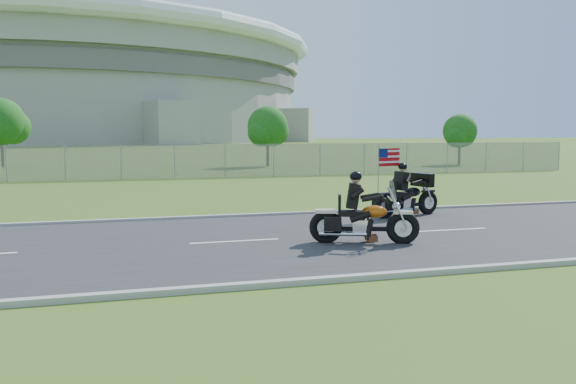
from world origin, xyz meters
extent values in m
plane|color=#364E18|center=(0.00, 0.00, 0.00)|extent=(420.00, 420.00, 0.00)
cube|color=#28282B|center=(0.00, 0.00, 0.02)|extent=(120.00, 8.00, 0.04)
cube|color=#9E9B93|center=(0.00, 4.05, 0.05)|extent=(120.00, 0.18, 0.12)
cube|color=#9E9B93|center=(0.00, -4.05, 0.05)|extent=(120.00, 0.18, 0.12)
cube|color=gray|center=(-5.00, 20.00, 1.00)|extent=(60.00, 0.03, 2.00)
cylinder|color=#A3A099|center=(-20.00, 170.00, 10.00)|extent=(130.00, 130.00, 20.00)
cylinder|color=#605E5B|center=(-20.00, 170.00, 17.00)|extent=(132.00, 132.00, 4.00)
cylinder|color=#A3A099|center=(-20.00, 170.00, 23.00)|extent=(134.00, 134.00, 6.00)
torus|color=white|center=(-20.00, 170.00, 27.00)|extent=(140.40, 140.40, 4.40)
cylinder|color=#382316|center=(6.00, 30.00, 1.26)|extent=(0.22, 0.22, 2.52)
sphere|color=#134814|center=(6.00, 30.00, 3.15)|extent=(3.20, 3.20, 3.20)
sphere|color=#134814|center=(6.64, 30.48, 2.79)|extent=(2.40, 2.40, 2.40)
sphere|color=#134814|center=(5.44, 29.60, 2.70)|extent=(2.24, 2.24, 2.24)
cylinder|color=#382316|center=(-14.00, 34.00, 1.40)|extent=(0.22, 0.22, 2.80)
sphere|color=#134814|center=(-14.00, 34.00, 3.50)|extent=(3.60, 3.60, 3.60)
sphere|color=#134814|center=(-13.28, 34.54, 3.10)|extent=(2.70, 2.70, 2.70)
cylinder|color=#382316|center=(22.00, 28.00, 1.12)|extent=(0.22, 0.22, 2.24)
sphere|color=#134814|center=(22.00, 28.00, 2.80)|extent=(2.80, 2.80, 2.80)
sphere|color=#134814|center=(22.56, 28.42, 2.48)|extent=(2.10, 2.10, 2.10)
sphere|color=#134814|center=(21.51, 27.65, 2.40)|extent=(1.96, 1.96, 1.96)
torus|color=black|center=(1.88, -1.31, 0.41)|extent=(0.83, 0.45, 0.81)
torus|color=black|center=(0.12, -0.69, 0.41)|extent=(0.83, 0.45, 0.81)
ellipsoid|color=#B7530D|center=(1.23, -1.08, 0.80)|extent=(0.69, 0.53, 0.31)
cube|color=black|center=(0.69, -0.89, 0.76)|extent=(0.67, 0.51, 0.13)
cube|color=black|center=(0.74, -0.91, 1.19)|extent=(0.39, 0.50, 0.60)
sphere|color=black|center=(0.79, -0.93, 1.66)|extent=(0.38, 0.38, 0.29)
cube|color=silver|center=(1.64, -1.22, 1.33)|extent=(0.21, 0.49, 0.44)
torus|color=black|center=(4.95, 2.96, 0.41)|extent=(0.82, 0.40, 0.80)
torus|color=black|center=(3.19, 2.48, 0.41)|extent=(0.82, 0.40, 0.80)
ellipsoid|color=black|center=(4.30, 2.78, 0.79)|extent=(0.67, 0.49, 0.30)
cube|color=black|center=(3.76, 2.63, 0.75)|extent=(0.66, 0.47, 0.13)
cube|color=black|center=(3.81, 2.65, 1.17)|extent=(0.36, 0.48, 0.59)
sphere|color=black|center=(3.86, 2.66, 1.63)|extent=(0.36, 0.36, 0.29)
cube|color=black|center=(4.69, 2.89, 1.17)|extent=(0.45, 0.89, 0.43)
cube|color=#B70C11|center=(3.44, 2.77, 1.92)|extent=(0.84, 0.25, 0.56)
camera|label=1|loc=(-4.36, -13.42, 2.72)|focal=35.00mm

